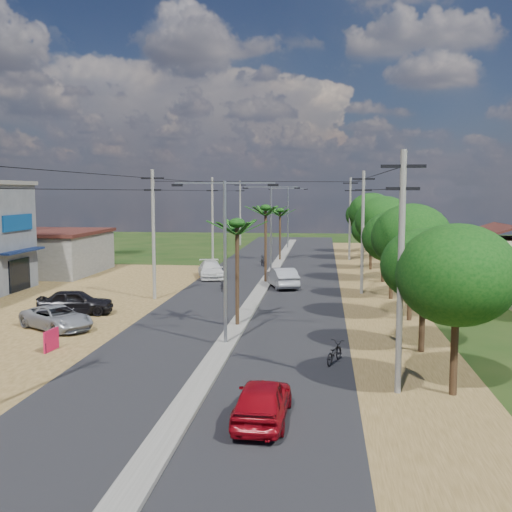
{
  "coord_description": "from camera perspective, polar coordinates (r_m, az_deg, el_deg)",
  "views": [
    {
      "loc": [
        4.69,
        -28.12,
        7.5
      ],
      "look_at": [
        -0.02,
        13.3,
        3.0
      ],
      "focal_mm": 42.0,
      "sensor_mm": 36.0,
      "label": 1
    }
  ],
  "objects": [
    {
      "name": "tree_east_c",
      "position": [
        35.57,
        14.57,
        1.71
      ],
      "size": [
        4.6,
        4.6,
        6.83
      ],
      "color": "black",
      "rests_on": "ground"
    },
    {
      "name": "moto_rider_east",
      "position": [
        26.66,
        7.45,
        -9.19
      ],
      "size": [
        1.19,
        1.88,
        0.93
      ],
      "primitive_type": "imported",
      "rotation": [
        0.0,
        0.0,
        2.79
      ],
      "color": "black",
      "rests_on": "ground"
    },
    {
      "name": "utility_pole_w_c",
      "position": [
        63.27,
        -4.17,
        3.66
      ],
      "size": [
        1.6,
        0.24,
        9.0
      ],
      "color": "#605E56",
      "rests_on": "ground"
    },
    {
      "name": "palm_median_mid",
      "position": [
        48.37,
        0.93,
        4.26
      ],
      "size": [
        2.0,
        2.0,
        6.55
      ],
      "color": "black",
      "rests_on": "ground"
    },
    {
      "name": "tree_east_a",
      "position": [
        22.83,
        18.6,
        -1.73
      ],
      "size": [
        4.4,
        4.4,
        6.37
      ],
      "color": "black",
      "rests_on": "ground"
    },
    {
      "name": "car_silver_mid",
      "position": [
        46.78,
        2.52,
        -2.09
      ],
      "size": [
        3.01,
        5.06,
        1.57
      ],
      "primitive_type": "imported",
      "rotation": [
        0.0,
        0.0,
        3.44
      ],
      "color": "gray",
      "rests_on": "ground"
    },
    {
      "name": "utility_pole_w_d",
      "position": [
        83.98,
        -1.52,
        4.28
      ],
      "size": [
        1.6,
        0.24,
        9.0
      ],
      "color": "#605E56",
      "rests_on": "ground"
    },
    {
      "name": "utility_pole_e_a",
      "position": [
        22.46,
        13.62,
        -1.02
      ],
      "size": [
        1.6,
        0.24,
        9.0
      ],
      "color": "#605E56",
      "rests_on": "ground"
    },
    {
      "name": "car_parked_silver",
      "position": [
        34.4,
        -18.45,
        -5.66
      ],
      "size": [
        5.04,
        4.26,
        1.28
      ],
      "primitive_type": "imported",
      "rotation": [
        0.0,
        0.0,
        1.01
      ],
      "color": "gray",
      "rests_on": "ground"
    },
    {
      "name": "low_shed",
      "position": [
        58.37,
        -19.66,
        0.36
      ],
      "size": [
        10.4,
        10.4,
        3.95
      ],
      "color": "#605E56",
      "rests_on": "ground"
    },
    {
      "name": "tree_east_f",
      "position": [
        58.4,
        10.92,
        2.5
      ],
      "size": [
        3.8,
        3.8,
        5.52
      ],
      "color": "black",
      "rests_on": "ground"
    },
    {
      "name": "car_red_near",
      "position": [
        19.99,
        0.61,
        -13.68
      ],
      "size": [
        1.81,
        4.24,
        1.43
      ],
      "primitive_type": "imported",
      "rotation": [
        0.0,
        0.0,
        3.11
      ],
      "color": "maroon",
      "rests_on": "ground"
    },
    {
      "name": "streetlight_mid",
      "position": [
        53.39,
        1.45,
        3.24
      ],
      "size": [
        5.1,
        0.18,
        8.0
      ],
      "color": "gray",
      "rests_on": "ground"
    },
    {
      "name": "dirt_shoulder_east",
      "position": [
        43.92,
        11.39,
        -3.77
      ],
      "size": [
        5.0,
        90.0,
        0.03
      ],
      "primitive_type": "cube",
      "color": "brown",
      "rests_on": "ground"
    },
    {
      "name": "moto_rider_west_b",
      "position": [
        59.93,
        0.63,
        -0.49
      ],
      "size": [
        1.02,
        1.95,
        1.13
      ],
      "primitive_type": "imported",
      "rotation": [
        0.0,
        0.0,
        0.28
      ],
      "color": "black",
      "rests_on": "ground"
    },
    {
      "name": "roadside_sign",
      "position": [
        30.0,
        -18.92,
        -7.63
      ],
      "size": [
        0.18,
        1.26,
        1.05
      ],
      "rotation": [
        0.0,
        0.0,
        -0.08
      ],
      "color": "#B01035",
      "rests_on": "ground"
    },
    {
      "name": "ground",
      "position": [
        29.47,
        -2.92,
        -8.59
      ],
      "size": [
        160.0,
        160.0,
        0.0
      ],
      "primitive_type": "plane",
      "color": "black",
      "rests_on": "ground"
    },
    {
      "name": "utility_pole_e_b",
      "position": [
        44.29,
        10.13,
        2.51
      ],
      "size": [
        1.6,
        0.24,
        9.0
      ],
      "color": "#605E56",
      "rests_on": "ground"
    },
    {
      "name": "palm_median_near",
      "position": [
        32.52,
        -1.82,
        2.7
      ],
      "size": [
        2.0,
        2.0,
        6.15
      ],
      "color": "black",
      "rests_on": "ground"
    },
    {
      "name": "tree_east_b",
      "position": [
        28.69,
        15.69,
        -0.85
      ],
      "size": [
        4.0,
        4.0,
        5.83
      ],
      "color": "black",
      "rests_on": "ground"
    },
    {
      "name": "tree_east_d",
      "position": [
        42.49,
        12.84,
        1.74
      ],
      "size": [
        4.2,
        4.2,
        6.13
      ],
      "color": "black",
      "rests_on": "ground"
    },
    {
      "name": "streetlight_near",
      "position": [
        28.63,
        -2.97,
        0.72
      ],
      "size": [
        5.1,
        0.18,
        8.0
      ],
      "color": "gray",
      "rests_on": "ground"
    },
    {
      "name": "dirt_lot_west",
      "position": [
        41.81,
        -21.81,
        -4.59
      ],
      "size": [
        18.0,
        46.0,
        0.04
      ],
      "primitive_type": "cube",
      "color": "brown",
      "rests_on": "ground"
    },
    {
      "name": "utility_pole_w_b",
      "position": [
        41.87,
        -9.74,
        2.32
      ],
      "size": [
        1.6,
        0.24,
        9.0
      ],
      "color": "#605E56",
      "rests_on": "ground"
    },
    {
      "name": "palm_median_far",
      "position": [
        64.33,
        2.31,
        4.16
      ],
      "size": [
        2.0,
        2.0,
        5.85
      ],
      "color": "black",
      "rests_on": "ground"
    },
    {
      "name": "tree_east_e",
      "position": [
        50.41,
        12.09,
        3.28
      ],
      "size": [
        4.8,
        4.8,
        7.14
      ],
      "color": "black",
      "rests_on": "ground"
    },
    {
      "name": "house_east_far",
      "position": [
        58.66,
        22.61,
        0.69
      ],
      "size": [
        7.6,
        7.5,
        4.6
      ],
      "color": "tan",
      "rests_on": "ground"
    },
    {
      "name": "median",
      "position": [
        46.94,
        0.68,
        -2.92
      ],
      "size": [
        1.0,
        90.0,
        0.18
      ],
      "primitive_type": "cube",
      "color": "#605E56",
      "rests_on": "ground"
    },
    {
      "name": "tree_east_g",
      "position": [
        66.35,
        10.93,
        4.1
      ],
      "size": [
        5.0,
        5.0,
        7.38
      ],
      "color": "black",
      "rests_on": "ground"
    },
    {
      "name": "car_parked_dark",
      "position": [
        38.17,
        -16.81,
        -4.26
      ],
      "size": [
        4.78,
        2.7,
        1.53
      ],
      "primitive_type": "imported",
      "rotation": [
        0.0,
        0.0,
        1.78
      ],
      "color": "black",
      "rests_on": "ground"
    },
    {
      "name": "moto_rider_west_a",
      "position": [
        45.22,
        -3.24,
        -2.84
      ],
      "size": [
        0.82,
        1.71,
        0.86
      ],
      "primitive_type": "imported",
      "rotation": [
        0.0,
        0.0,
        0.16
      ],
      "color": "black",
      "rests_on": "ground"
    },
    {
      "name": "tree_east_h",
      "position": [
        74.33,
        10.22,
        3.86
      ],
      "size": [
        4.4,
        4.4,
        6.52
      ],
      "color": "black",
      "rests_on": "ground"
    },
    {
      "name": "streetlight_far",
      "position": [
        78.3,
        3.06,
        4.16
      ],
      "size": [
        5.1,
        0.18,
        8.0
      ],
      "color": "gray",
      "rests_on": "ground"
    },
    {
      "name": "car_white_far",
      "position": [
        51.97,
        -4.31,
        -1.35
      ],
      "size": [
        3.26,
        5.33,
        1.44
      ],
      "primitive_type": "imported",
      "rotation": [
        0.0,
        0.0,
        0.27
      ],
      "color": "silver",
      "rests_on": "ground"
    },
    {
      "name": "utility_pole_e_c",
      "position": [
        66.23,
        8.94,
        3.71
      ],
      "size": [
        1.6,
        0.24,
        9.0
      ],
      "color": "#605E56",
      "rests_on": "ground"
    },
    {
      "name": "road",
      "position": [
        44.01,
        0.28,
        -3.62
      ],
      "size": [
        12.0,
        110.0,
        0.04
      ],
      "primitive_type": "cube",
      "color": "black",
      "rests_on": "ground"
    }
  ]
}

